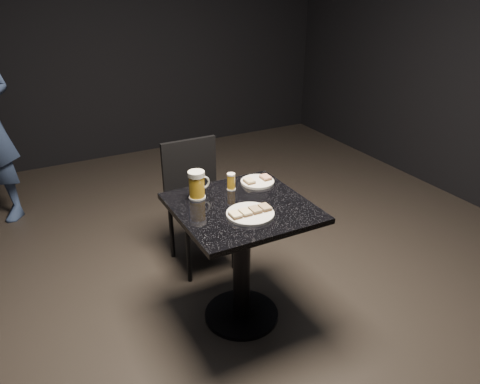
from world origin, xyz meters
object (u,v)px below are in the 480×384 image
object	(u,v)px
plate_small	(257,182)
table	(242,244)
chair	(197,196)
beer_tumbler	(231,182)
beer_mug	(197,185)
plate_large	(250,214)

from	to	relation	value
plate_small	table	world-z (taller)	plate_small
plate_small	table	size ratio (longest dim) A/B	0.26
table	chair	bearing A→B (deg)	87.82
beer_tumbler	beer_mug	bearing A→B (deg)	-177.47
table	beer_tumbler	xyz separation A→B (m)	(0.04, 0.20, 0.29)
plate_large	beer_mug	size ratio (longest dim) A/B	1.56
plate_large	chair	size ratio (longest dim) A/B	0.29
plate_large	beer_mug	world-z (taller)	beer_mug
beer_mug	beer_tumbler	distance (m)	0.21
beer_tumbler	chair	xyz separation A→B (m)	(-0.01, 0.49, -0.30)
plate_large	plate_small	xyz separation A→B (m)	(0.23, 0.33, 0.00)
beer_mug	chair	bearing A→B (deg)	68.44
plate_large	table	world-z (taller)	plate_large
plate_small	beer_mug	world-z (taller)	beer_mug
table	plate_small	bearing A→B (deg)	44.09
beer_mug	plate_small	bearing A→B (deg)	2.47
chair	plate_large	bearing A→B (deg)	-92.80
beer_tumbler	table	bearing A→B (deg)	-101.08
plate_large	beer_tumbler	world-z (taller)	beer_tumbler
plate_small	table	xyz separation A→B (m)	(-0.22, -0.21, -0.25)
beer_mug	chair	world-z (taller)	beer_mug
plate_large	beer_mug	xyz separation A→B (m)	(-0.16, 0.31, 0.07)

